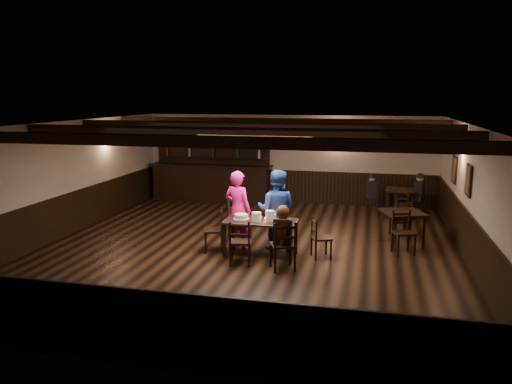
% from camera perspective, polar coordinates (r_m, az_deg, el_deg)
% --- Properties ---
extents(ground, '(10.00, 10.00, 0.00)m').
position_cam_1_polar(ground, '(10.98, -0.85, -6.44)').
color(ground, black).
rests_on(ground, ground).
extents(room_shell, '(9.02, 10.02, 2.71)m').
position_cam_1_polar(room_shell, '(10.62, -0.77, 2.64)').
color(room_shell, beige).
rests_on(room_shell, ground).
extents(dining_table, '(1.51, 0.78, 0.75)m').
position_cam_1_polar(dining_table, '(10.31, 0.54, -3.75)').
color(dining_table, black).
rests_on(dining_table, ground).
extents(chair_near_left, '(0.49, 0.47, 0.91)m').
position_cam_1_polar(chair_near_left, '(9.76, -1.85, -5.41)').
color(chair_near_left, black).
rests_on(chair_near_left, ground).
extents(chair_near_right, '(0.59, 0.58, 0.96)m').
position_cam_1_polar(chair_near_right, '(9.48, 3.20, -5.74)').
color(chair_near_right, black).
rests_on(chair_near_right, ground).
extents(chair_end_left, '(0.52, 0.53, 0.92)m').
position_cam_1_polar(chair_end_left, '(10.69, -4.45, -3.97)').
color(chair_end_left, black).
rests_on(chair_end_left, ground).
extents(chair_end_right, '(0.49, 0.50, 0.84)m').
position_cam_1_polar(chair_end_right, '(10.29, 7.09, -4.87)').
color(chair_end_right, black).
rests_on(chair_end_right, ground).
extents(chair_far_pushed, '(0.64, 0.64, 1.01)m').
position_cam_1_polar(chair_far_pushed, '(11.64, -2.03, -2.42)').
color(chair_far_pushed, black).
rests_on(chair_far_pushed, ground).
extents(woman_pink, '(0.71, 0.57, 1.71)m').
position_cam_1_polar(woman_pink, '(10.79, -2.10, -2.05)').
color(woman_pink, '#EE259E').
rests_on(woman_pink, ground).
extents(man_blue, '(0.85, 0.66, 1.74)m').
position_cam_1_polar(man_blue, '(10.73, 2.33, -2.05)').
color(man_blue, navy).
rests_on(man_blue, ground).
extents(seated_person, '(0.34, 0.51, 0.83)m').
position_cam_1_polar(seated_person, '(9.46, 3.07, -4.06)').
color(seated_person, black).
rests_on(seated_person, ground).
extents(cake, '(0.34, 0.34, 0.10)m').
position_cam_1_polar(cake, '(10.43, -1.72, -2.83)').
color(cake, white).
rests_on(cake, dining_table).
extents(plate_stack_a, '(0.20, 0.20, 0.18)m').
position_cam_1_polar(plate_stack_a, '(10.24, 0.04, -2.82)').
color(plate_stack_a, white).
rests_on(plate_stack_a, dining_table).
extents(plate_stack_b, '(0.19, 0.19, 0.22)m').
position_cam_1_polar(plate_stack_b, '(10.23, 1.59, -2.74)').
color(plate_stack_b, white).
rests_on(plate_stack_b, dining_table).
extents(tea_light, '(0.05, 0.05, 0.06)m').
position_cam_1_polar(tea_light, '(10.32, 1.11, -3.10)').
color(tea_light, '#A5A8AD').
rests_on(tea_light, dining_table).
extents(salt_shaker, '(0.04, 0.04, 0.09)m').
position_cam_1_polar(salt_shaker, '(10.13, 2.35, -3.25)').
color(salt_shaker, silver).
rests_on(salt_shaker, dining_table).
extents(pepper_shaker, '(0.04, 0.04, 0.10)m').
position_cam_1_polar(pepper_shaker, '(10.08, 3.05, -3.29)').
color(pepper_shaker, '#A5A8AD').
rests_on(pepper_shaker, dining_table).
extents(drink_glass, '(0.07, 0.07, 0.10)m').
position_cam_1_polar(drink_glass, '(10.38, 2.09, -2.86)').
color(drink_glass, silver).
rests_on(drink_glass, dining_table).
extents(menu_red, '(0.32, 0.25, 0.00)m').
position_cam_1_polar(menu_red, '(10.06, 3.19, -3.62)').
color(menu_red, maroon).
rests_on(menu_red, dining_table).
extents(menu_blue, '(0.35, 0.31, 0.00)m').
position_cam_1_polar(menu_blue, '(10.34, 3.57, -3.22)').
color(menu_blue, '#101554').
rests_on(menu_blue, dining_table).
extents(bar_counter, '(3.88, 0.70, 2.20)m').
position_cam_1_polar(bar_counter, '(15.89, -5.12, 1.66)').
color(bar_counter, black).
rests_on(bar_counter, ground).
extents(back_table_a, '(1.09, 1.09, 0.75)m').
position_cam_1_polar(back_table_a, '(11.56, 16.41, -2.65)').
color(back_table_a, black).
rests_on(back_table_a, ground).
extents(back_table_b, '(0.86, 0.86, 0.75)m').
position_cam_1_polar(back_table_b, '(14.30, 16.16, -0.10)').
color(back_table_b, black).
rests_on(back_table_b, ground).
extents(bg_patron_left, '(0.27, 0.37, 0.69)m').
position_cam_1_polar(bg_patron_left, '(14.24, 13.09, 0.67)').
color(bg_patron_left, black).
rests_on(bg_patron_left, ground).
extents(bg_patron_right, '(0.33, 0.41, 0.75)m').
position_cam_1_polar(bg_patron_right, '(14.28, 18.18, 0.57)').
color(bg_patron_right, black).
rests_on(bg_patron_right, ground).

